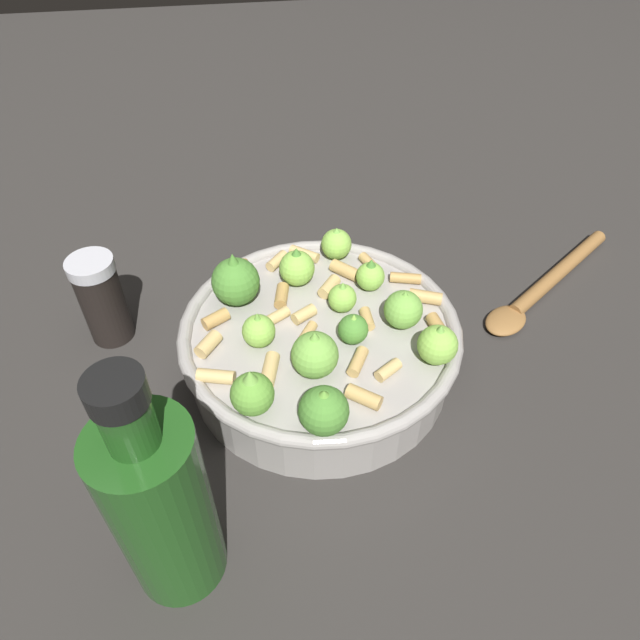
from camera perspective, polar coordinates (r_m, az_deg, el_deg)
ground_plane at (r=0.56m, az=-0.00°, el=-4.75°), size 2.40×2.40×0.00m
cooking_pan at (r=0.53m, az=-0.06°, el=-2.11°), size 0.26×0.26×0.11m
pepper_shaker at (r=0.59m, az=-20.94°, el=1.96°), size 0.04×0.04×0.10m
olive_oil_bottle at (r=0.39m, az=-15.61°, el=-17.36°), size 0.06×0.06×0.21m
wooden_spoon at (r=0.68m, az=21.43°, el=3.16°), size 0.16×0.20×0.02m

